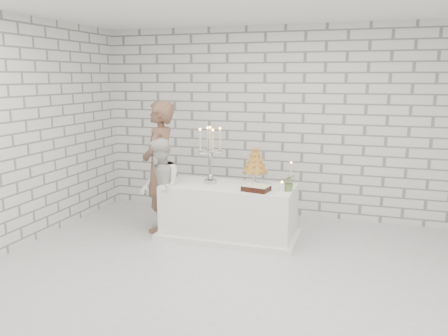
# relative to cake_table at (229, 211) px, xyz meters

# --- Properties ---
(ground) EXTENTS (6.00, 5.00, 0.01)m
(ground) POSITION_rel_cake_table_xyz_m (0.50, -1.19, -0.38)
(ground) COLOR silver
(ground) RESTS_ON ground
(wall_back) EXTENTS (6.00, 0.01, 3.00)m
(wall_back) POSITION_rel_cake_table_xyz_m (0.50, 1.31, 1.12)
(wall_back) COLOR white
(wall_back) RESTS_ON ground
(wall_front) EXTENTS (6.00, 0.01, 3.00)m
(wall_front) POSITION_rel_cake_table_xyz_m (0.50, -3.69, 1.12)
(wall_front) COLOR white
(wall_front) RESTS_ON ground
(wall_left) EXTENTS (0.01, 5.00, 3.00)m
(wall_left) POSITION_rel_cake_table_xyz_m (-2.50, -1.19, 1.12)
(wall_left) COLOR white
(wall_left) RESTS_ON ground
(cake_table) EXTENTS (1.80, 0.80, 0.75)m
(cake_table) POSITION_rel_cake_table_xyz_m (0.00, 0.00, 0.00)
(cake_table) COLOR white
(cake_table) RESTS_ON ground
(groom) EXTENTS (0.50, 0.72, 1.89)m
(groom) POSITION_rel_cake_table_xyz_m (-1.04, 0.00, 0.57)
(groom) COLOR brown
(groom) RESTS_ON ground
(bride) EXTENTS (0.83, 0.86, 1.39)m
(bride) POSITION_rel_cake_table_xyz_m (-0.94, -0.22, 0.32)
(bride) COLOR white
(bride) RESTS_ON ground
(candelabra) EXTENTS (0.38, 0.38, 0.80)m
(candelabra) POSITION_rel_cake_table_xyz_m (-0.28, 0.04, 0.78)
(candelabra) COLOR #A8A8B3
(candelabra) RESTS_ON cake_table
(croquembouche) EXTENTS (0.41, 0.41, 0.55)m
(croquembouche) POSITION_rel_cake_table_xyz_m (0.34, 0.14, 0.65)
(croquembouche) COLOR #9D621D
(croquembouche) RESTS_ON cake_table
(chocolate_cake) EXTENTS (0.37, 0.30, 0.08)m
(chocolate_cake) POSITION_rel_cake_table_xyz_m (0.44, -0.21, 0.42)
(chocolate_cake) COLOR black
(chocolate_cake) RESTS_ON cake_table
(pillar_candle) EXTENTS (0.10, 0.10, 0.12)m
(pillar_candle) POSITION_rel_cake_table_xyz_m (0.76, -0.13, 0.44)
(pillar_candle) COLOR white
(pillar_candle) RESTS_ON cake_table
(extra_taper) EXTENTS (0.07, 0.07, 0.32)m
(extra_taper) POSITION_rel_cake_table_xyz_m (0.82, 0.19, 0.54)
(extra_taper) COLOR beige
(extra_taper) RESTS_ON cake_table
(flowers) EXTENTS (0.21, 0.18, 0.23)m
(flowers) POSITION_rel_cake_table_xyz_m (0.84, -0.07, 0.49)
(flowers) COLOR #48863C
(flowers) RESTS_ON cake_table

